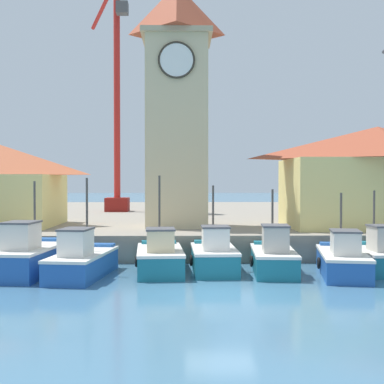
{
  "coord_description": "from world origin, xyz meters",
  "views": [
    {
      "loc": [
        -1.37,
        -19.13,
        4.15
      ],
      "look_at": [
        -0.83,
        9.23,
        3.5
      ],
      "focal_mm": 50.0,
      "sensor_mm": 36.0,
      "label": 1
    }
  ],
  "objects_px": {
    "fishing_boat_mid_right": "(343,260)",
    "fishing_boat_far_left": "(29,257)",
    "clock_tower": "(177,100)",
    "warehouse_right": "(377,176)",
    "fishing_boat_right_inner": "(379,256)",
    "fishing_boat_left_outer": "(82,261)",
    "port_crane_far": "(117,120)",
    "fishing_boat_left_inner": "(160,257)",
    "fishing_boat_center": "(274,257)",
    "fishing_boat_mid_left": "(214,256)"
  },
  "relations": [
    {
      "from": "fishing_boat_far_left",
      "to": "fishing_boat_left_inner",
      "type": "distance_m",
      "value": 5.71
    },
    {
      "from": "fishing_boat_far_left",
      "to": "fishing_boat_left_outer",
      "type": "distance_m",
      "value": 2.49
    },
    {
      "from": "fishing_boat_left_inner",
      "to": "fishing_boat_mid_right",
      "type": "relative_size",
      "value": 0.87
    },
    {
      "from": "clock_tower",
      "to": "port_crane_far",
      "type": "height_order",
      "value": "port_crane_far"
    },
    {
      "from": "warehouse_right",
      "to": "fishing_boat_mid_left",
      "type": "bearing_deg",
      "value": -144.61
    },
    {
      "from": "fishing_boat_left_inner",
      "to": "fishing_boat_center",
      "type": "bearing_deg",
      "value": -1.38
    },
    {
      "from": "port_crane_far",
      "to": "fishing_boat_left_inner",
      "type": "bearing_deg",
      "value": -78.47
    },
    {
      "from": "fishing_boat_far_left",
      "to": "fishing_boat_right_inner",
      "type": "distance_m",
      "value": 15.59
    },
    {
      "from": "warehouse_right",
      "to": "fishing_boat_right_inner",
      "type": "bearing_deg",
      "value": -109.55
    },
    {
      "from": "fishing_boat_left_outer",
      "to": "fishing_boat_center",
      "type": "distance_m",
      "value": 8.39
    },
    {
      "from": "fishing_boat_center",
      "to": "fishing_boat_right_inner",
      "type": "distance_m",
      "value": 4.82
    },
    {
      "from": "fishing_boat_mid_right",
      "to": "clock_tower",
      "type": "relative_size",
      "value": 0.34
    },
    {
      "from": "port_crane_far",
      "to": "fishing_boat_right_inner",
      "type": "bearing_deg",
      "value": -57.7
    },
    {
      "from": "fishing_boat_left_inner",
      "to": "fishing_boat_mid_left",
      "type": "bearing_deg",
      "value": 4.22
    },
    {
      "from": "fishing_boat_left_outer",
      "to": "warehouse_right",
      "type": "distance_m",
      "value": 18.13
    },
    {
      "from": "fishing_boat_right_inner",
      "to": "port_crane_far",
      "type": "distance_m",
      "value": 28.73
    },
    {
      "from": "fishing_boat_left_outer",
      "to": "fishing_boat_right_inner",
      "type": "bearing_deg",
      "value": 4.86
    },
    {
      "from": "fishing_boat_far_left",
      "to": "fishing_boat_right_inner",
      "type": "bearing_deg",
      "value": 2.04
    },
    {
      "from": "fishing_boat_far_left",
      "to": "fishing_boat_mid_right",
      "type": "distance_m",
      "value": 13.67
    },
    {
      "from": "fishing_boat_mid_right",
      "to": "fishing_boat_right_inner",
      "type": "height_order",
      "value": "fishing_boat_right_inner"
    },
    {
      "from": "fishing_boat_left_outer",
      "to": "fishing_boat_right_inner",
      "type": "height_order",
      "value": "fishing_boat_left_outer"
    },
    {
      "from": "fishing_boat_left_outer",
      "to": "fishing_boat_mid_right",
      "type": "xyz_separation_m",
      "value": [
        11.25,
        0.24,
        -0.03
      ]
    },
    {
      "from": "fishing_boat_mid_right",
      "to": "fishing_boat_right_inner",
      "type": "xyz_separation_m",
      "value": [
        1.91,
        0.88,
        0.03
      ]
    },
    {
      "from": "fishing_boat_mid_left",
      "to": "fishing_boat_center",
      "type": "xyz_separation_m",
      "value": [
        2.64,
        -0.3,
        0.0
      ]
    },
    {
      "from": "fishing_boat_far_left",
      "to": "clock_tower",
      "type": "xyz_separation_m",
      "value": [
        6.38,
        8.33,
        8.07
      ]
    },
    {
      "from": "fishing_boat_left_outer",
      "to": "port_crane_far",
      "type": "xyz_separation_m",
      "value": [
        -1.47,
        24.26,
        8.69
      ]
    },
    {
      "from": "fishing_boat_center",
      "to": "fishing_boat_mid_right",
      "type": "relative_size",
      "value": 0.88
    },
    {
      "from": "fishing_boat_mid_right",
      "to": "fishing_boat_center",
      "type": "bearing_deg",
      "value": 167.49
    },
    {
      "from": "warehouse_right",
      "to": "fishing_boat_left_outer",
      "type": "bearing_deg",
      "value": -152.18
    },
    {
      "from": "warehouse_right",
      "to": "port_crane_far",
      "type": "height_order",
      "value": "port_crane_far"
    },
    {
      "from": "fishing_boat_mid_right",
      "to": "fishing_boat_far_left",
      "type": "bearing_deg",
      "value": 178.65
    },
    {
      "from": "fishing_boat_mid_left",
      "to": "clock_tower",
      "type": "xyz_separation_m",
      "value": [
        -1.74,
        7.71,
        8.16
      ]
    },
    {
      "from": "clock_tower",
      "to": "fishing_boat_center",
      "type": "bearing_deg",
      "value": -61.33
    },
    {
      "from": "fishing_boat_mid_left",
      "to": "warehouse_right",
      "type": "bearing_deg",
      "value": 35.39
    },
    {
      "from": "fishing_boat_right_inner",
      "to": "fishing_boat_mid_left",
      "type": "bearing_deg",
      "value": 179.49
    },
    {
      "from": "fishing_boat_left_outer",
      "to": "fishing_boat_far_left",
      "type": "bearing_deg",
      "value": 166.89
    },
    {
      "from": "fishing_boat_center",
      "to": "warehouse_right",
      "type": "relative_size",
      "value": 0.44
    },
    {
      "from": "port_crane_far",
      "to": "fishing_boat_far_left",
      "type": "bearing_deg",
      "value": -92.29
    },
    {
      "from": "fishing_boat_left_outer",
      "to": "fishing_boat_mid_right",
      "type": "bearing_deg",
      "value": 1.22
    },
    {
      "from": "fishing_boat_far_left",
      "to": "warehouse_right",
      "type": "bearing_deg",
      "value": 23.08
    },
    {
      "from": "fishing_boat_mid_right",
      "to": "warehouse_right",
      "type": "bearing_deg",
      "value": 61.03
    },
    {
      "from": "clock_tower",
      "to": "warehouse_right",
      "type": "distance_m",
      "value": 12.59
    },
    {
      "from": "warehouse_right",
      "to": "fishing_boat_far_left",
      "type": "bearing_deg",
      "value": -156.92
    },
    {
      "from": "fishing_boat_left_inner",
      "to": "port_crane_far",
      "type": "xyz_separation_m",
      "value": [
        -4.74,
        23.25,
        8.7
      ]
    },
    {
      "from": "fishing_boat_left_outer",
      "to": "fishing_boat_center",
      "type": "height_order",
      "value": "fishing_boat_left_outer"
    },
    {
      "from": "fishing_boat_mid_left",
      "to": "port_crane_far",
      "type": "distance_m",
      "value": 25.68
    },
    {
      "from": "fishing_boat_left_outer",
      "to": "fishing_boat_mid_left",
      "type": "distance_m",
      "value": 5.83
    },
    {
      "from": "fishing_boat_left_outer",
      "to": "fishing_boat_right_inner",
      "type": "xyz_separation_m",
      "value": [
        13.16,
        1.12,
        -0.0
      ]
    },
    {
      "from": "fishing_boat_mid_left",
      "to": "fishing_boat_center",
      "type": "relative_size",
      "value": 0.9
    },
    {
      "from": "fishing_boat_mid_left",
      "to": "fishing_boat_mid_right",
      "type": "relative_size",
      "value": 0.79
    }
  ]
}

